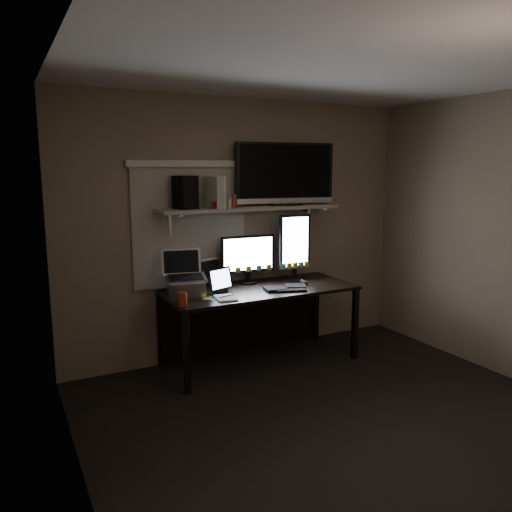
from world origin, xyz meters
TOP-DOWN VIEW (x-y plane):
  - floor at (0.00, 0.00)m, footprint 3.60×3.60m
  - ceiling at (0.00, 0.00)m, footprint 3.60×3.60m
  - back_wall at (0.00, 1.80)m, footprint 3.60×0.00m
  - left_wall at (-1.80, 0.00)m, footprint 0.00×3.60m
  - window_blinds at (-0.55, 1.79)m, footprint 1.10×0.02m
  - desk at (0.00, 1.55)m, footprint 1.80×0.75m
  - wall_shelf at (0.00, 1.62)m, footprint 1.80×0.35m
  - monitor_landscape at (-0.02, 1.66)m, footprint 0.55×0.09m
  - monitor_portrait at (0.46, 1.57)m, footprint 0.34×0.07m
  - keyboard at (0.19, 1.29)m, footprint 0.45×0.29m
  - mouse at (0.45, 1.37)m, footprint 0.11×0.13m
  - notepad at (-0.45, 1.22)m, footprint 0.20×0.25m
  - tablet at (-0.41, 1.44)m, footprint 0.29×0.19m
  - file_sorter at (-0.41, 1.73)m, footprint 0.23×0.15m
  - laptop at (-0.71, 1.48)m, footprint 0.40×0.35m
  - cup at (-0.85, 1.18)m, footprint 0.10×0.10m
  - sticky_notes at (-0.46, 1.33)m, footprint 0.37×0.32m
  - tv at (0.39, 1.65)m, footprint 1.02×0.31m
  - game_console at (-0.37, 1.61)m, footprint 0.12×0.25m
  - speaker at (-0.65, 1.64)m, footprint 0.20×0.23m
  - bottles at (-0.31, 1.54)m, footprint 0.24×0.07m

SIDE VIEW (x-z plane):
  - floor at x=0.00m, z-range 0.00..0.00m
  - desk at x=0.00m, z-range 0.19..0.92m
  - sticky_notes at x=-0.46m, z-range 0.73..0.73m
  - notepad at x=-0.45m, z-range 0.73..0.74m
  - keyboard at x=0.19m, z-range 0.73..0.76m
  - mouse at x=0.45m, z-range 0.73..0.77m
  - cup at x=-0.85m, z-range 0.73..0.84m
  - tablet at x=-0.41m, z-range 0.73..0.96m
  - file_sorter at x=-0.41m, z-range 0.73..1.00m
  - laptop at x=-0.71m, z-range 0.73..1.13m
  - monitor_landscape at x=-0.02m, z-range 0.73..1.21m
  - monitor_portrait at x=0.46m, z-range 0.73..1.41m
  - back_wall at x=0.00m, z-range -0.55..3.05m
  - left_wall at x=-1.80m, z-range -0.55..3.05m
  - window_blinds at x=-0.55m, z-range 0.75..1.85m
  - wall_shelf at x=0.00m, z-range 1.45..1.48m
  - bottles at x=-0.31m, z-range 1.48..1.63m
  - game_console at x=-0.37m, z-range 1.48..1.77m
  - speaker at x=-0.65m, z-range 1.48..1.77m
  - tv at x=0.39m, z-range 1.48..2.08m
  - ceiling at x=0.00m, z-range 2.50..2.50m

